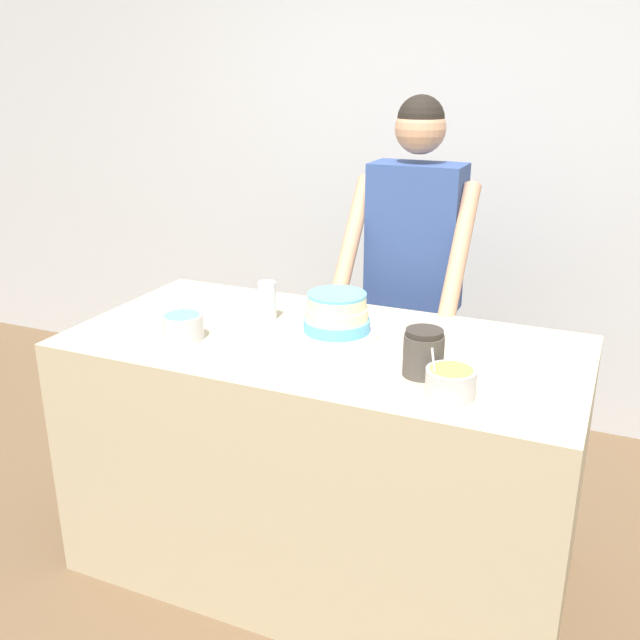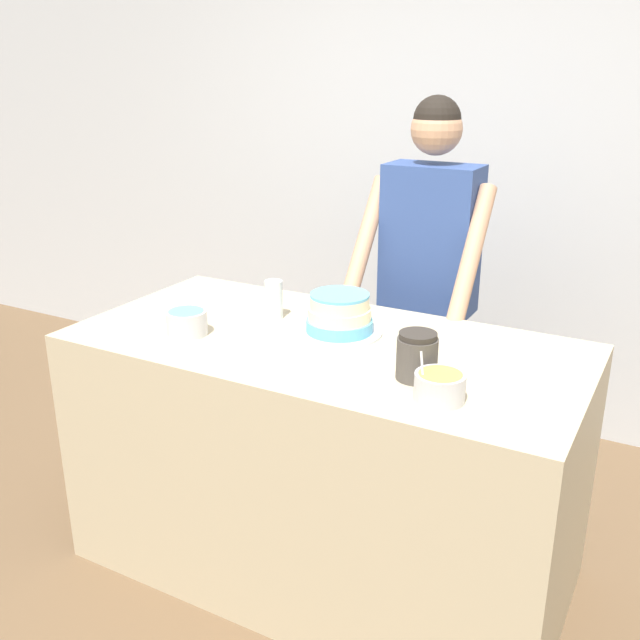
% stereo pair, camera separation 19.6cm
% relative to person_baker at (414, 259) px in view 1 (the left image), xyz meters
% --- Properties ---
extents(ground_plane, '(14.00, 14.00, 0.00)m').
position_rel_person_baker_xyz_m(ground_plane, '(-0.10, -1.18, -1.05)').
color(ground_plane, brown).
extents(wall_back, '(10.00, 0.05, 2.60)m').
position_rel_person_baker_xyz_m(wall_back, '(-0.10, 0.83, 0.25)').
color(wall_back, silver).
rests_on(wall_back, ground_plane).
extents(counter, '(1.78, 0.87, 0.93)m').
position_rel_person_baker_xyz_m(counter, '(-0.10, -0.75, -0.58)').
color(counter, '#C6B793').
rests_on(counter, ground_plane).
extents(person_baker, '(0.52, 0.47, 1.72)m').
position_rel_person_baker_xyz_m(person_baker, '(0.00, 0.00, 0.00)').
color(person_baker, '#2D2D38').
rests_on(person_baker, ground_plane).
extents(cake, '(0.30, 0.30, 0.15)m').
position_rel_person_baker_xyz_m(cake, '(-0.08, -0.67, -0.05)').
color(cake, silver).
rests_on(cake, counter).
extents(frosting_bowl_yellow, '(0.15, 0.15, 0.14)m').
position_rel_person_baker_xyz_m(frosting_bowl_yellow, '(0.41, -1.01, -0.07)').
color(frosting_bowl_yellow, silver).
rests_on(frosting_bowl_yellow, counter).
extents(frosting_bowl_blue, '(0.14, 0.14, 0.09)m').
position_rel_person_baker_xyz_m(frosting_bowl_blue, '(-0.55, -0.93, -0.07)').
color(frosting_bowl_blue, silver).
rests_on(frosting_bowl_blue, counter).
extents(drinking_glass, '(0.07, 0.07, 0.14)m').
position_rel_person_baker_xyz_m(drinking_glass, '(-0.38, -0.63, -0.05)').
color(drinking_glass, silver).
rests_on(drinking_glass, counter).
extents(ceramic_plate, '(0.28, 0.28, 0.01)m').
position_rel_person_baker_xyz_m(ceramic_plate, '(-0.77, -0.82, -0.11)').
color(ceramic_plate, silver).
rests_on(ceramic_plate, counter).
extents(stoneware_jar, '(0.13, 0.13, 0.15)m').
position_rel_person_baker_xyz_m(stoneware_jar, '(0.30, -0.90, -0.05)').
color(stoneware_jar, '#4C4742').
rests_on(stoneware_jar, counter).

